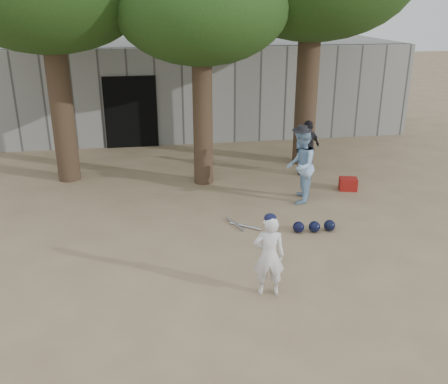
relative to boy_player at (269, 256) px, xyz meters
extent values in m
plane|color=#937C5E|center=(-0.96, 1.08, -0.67)|extent=(70.00, 70.00, 0.00)
imported|color=silver|center=(0.00, 0.00, 0.00)|extent=(0.53, 0.40, 1.34)
imported|color=#8DB4DB|center=(1.64, 3.64, 0.19)|extent=(0.93, 1.02, 1.71)
imported|color=black|center=(2.40, 5.42, 0.07)|extent=(0.92, 0.77, 1.47)
cube|color=#9F1915|center=(3.05, 4.17, -0.52)|extent=(0.49, 0.42, 0.30)
cube|color=gray|center=(-0.96, 9.08, 0.83)|extent=(16.00, 0.35, 3.00)
cube|color=black|center=(-2.16, 8.88, 0.43)|extent=(1.60, 0.08, 2.20)
cube|color=slate|center=(-0.96, 11.58, 0.83)|extent=(16.00, 5.00, 3.00)
sphere|color=black|center=(1.14, 2.05, -0.55)|extent=(0.23, 0.23, 0.23)
sphere|color=black|center=(1.46, 2.02, -0.55)|extent=(0.23, 0.23, 0.23)
sphere|color=black|center=(1.78, 2.03, -0.55)|extent=(0.23, 0.23, 0.23)
cylinder|color=#B5B5BC|center=(-0.03, 2.57, -0.64)|extent=(0.28, 0.70, 0.06)
cylinder|color=#B5B5BC|center=(0.15, 2.45, -0.64)|extent=(0.60, 0.48, 0.06)
cylinder|color=brown|center=(-3.76, 6.08, 2.08)|extent=(0.56, 0.56, 5.50)
cylinder|color=brown|center=(-0.36, 5.28, 1.83)|extent=(0.48, 0.48, 5.00)
ellipsoid|color=#284C19|center=(-0.36, 5.28, 3.53)|extent=(4.00, 4.00, 2.60)
cylinder|color=brown|center=(2.64, 6.48, 2.23)|extent=(0.60, 0.60, 5.80)
camera|label=1|loc=(-1.79, -6.61, 3.70)|focal=40.00mm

